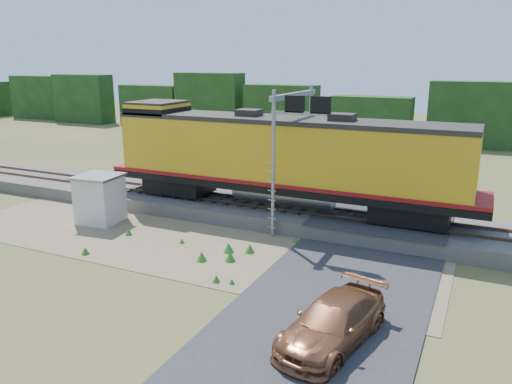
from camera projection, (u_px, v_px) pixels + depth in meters
The scene contains 11 objects.
ground at pixel (209, 252), 24.22m from camera, with size 140.00×140.00×0.00m, color #475123.
ballast at pixel (261, 211), 29.37m from camera, with size 70.00×5.00×0.80m, color slate.
rails at pixel (261, 203), 29.25m from camera, with size 70.00×1.54×0.16m.
dirt_shoulder at pixel (180, 242), 25.48m from camera, with size 26.00×8.00×0.03m, color #8C7754.
road at pixel (355, 269), 21.98m from camera, with size 7.00×66.00×0.86m.
tree_line_north at pixel (378, 114), 56.68m from camera, with size 130.00×3.00×6.50m.
weed_clumps at pixel (151, 240), 25.75m from camera, with size 15.00×6.20×0.56m, color #327521, non-canonical shape.
locomotive at pixel (279, 157), 28.06m from camera, with size 21.68×3.31×5.59m.
shed at pixel (100, 199), 28.26m from camera, with size 2.56×2.56×2.76m.
signal_gantry at pixel (296, 125), 26.44m from camera, with size 3.02×6.20×7.61m.
car at pixel (333, 322), 16.25m from camera, with size 2.06×5.08×1.47m, color brown.
Camera 1 is at (11.70, -19.55, 9.03)m, focal length 35.00 mm.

